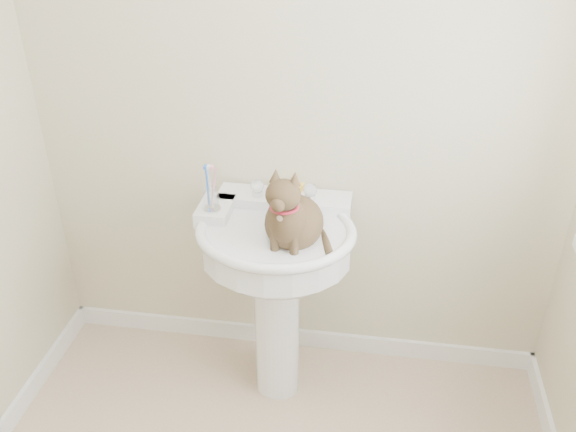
% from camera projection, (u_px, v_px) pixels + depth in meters
% --- Properties ---
extents(wall_back, '(2.20, 0.00, 2.50)m').
position_uv_depth(wall_back, '(298.00, 96.00, 2.34)').
color(wall_back, beige).
rests_on(wall_back, ground).
extents(baseboard_back, '(2.20, 0.02, 0.09)m').
position_uv_depth(baseboard_back, '(296.00, 337.00, 2.94)').
color(baseboard_back, white).
rests_on(baseboard_back, floor).
extents(pedestal_sink, '(0.63, 0.62, 0.86)m').
position_uv_depth(pedestal_sink, '(276.00, 260.00, 2.38)').
color(pedestal_sink, white).
rests_on(pedestal_sink, floor).
extents(faucet, '(0.28, 0.12, 0.14)m').
position_uv_depth(faucet, '(283.00, 191.00, 2.40)').
color(faucet, silver).
rests_on(faucet, pedestal_sink).
extents(soap_bar, '(0.10, 0.08, 0.03)m').
position_uv_depth(soap_bar, '(292.00, 187.00, 2.49)').
color(soap_bar, gold).
rests_on(soap_bar, pedestal_sink).
extents(toothbrush_cup, '(0.07, 0.07, 0.19)m').
position_uv_depth(toothbrush_cup, '(211.00, 199.00, 2.33)').
color(toothbrush_cup, silver).
rests_on(toothbrush_cup, pedestal_sink).
extents(cat, '(0.24, 0.30, 0.44)m').
position_uv_depth(cat, '(292.00, 219.00, 2.19)').
color(cat, brown).
rests_on(cat, pedestal_sink).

